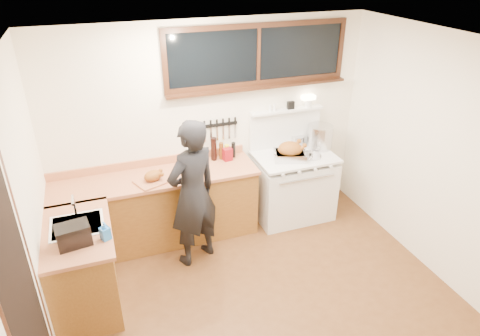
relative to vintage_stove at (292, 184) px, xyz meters
name	(u,v)px	position (x,y,z in m)	size (l,w,h in m)	color
ground_plane	(263,302)	(-1.00, -1.41, -0.48)	(4.00, 3.50, 0.02)	#553016
room_shell	(268,160)	(-1.00, -1.41, 1.18)	(4.10, 3.60, 2.65)	white
counter_back	(158,208)	(-1.80, 0.04, -0.01)	(2.44, 0.64, 1.00)	brown
counter_left	(83,267)	(-2.70, -0.79, -0.02)	(0.64, 1.09, 0.90)	brown
sink_unit	(78,230)	(-2.68, -0.71, 0.38)	(0.50, 0.45, 0.37)	white
vintage_stove	(292,184)	(0.00, 0.00, 0.00)	(1.02, 0.74, 1.59)	white
back_window	(258,62)	(-0.40, 0.31, 1.60)	(2.32, 0.13, 0.77)	black
left_doorway	(28,312)	(-2.99, -1.96, 0.62)	(0.02, 1.04, 2.17)	black
knife_strip	(220,126)	(-0.90, 0.32, 0.84)	(0.46, 0.03, 0.28)	black
man	(193,194)	(-1.47, -0.47, 0.41)	(0.75, 0.64, 1.74)	black
soap_bottle	(105,231)	(-2.43, -1.03, 0.52)	(0.11, 0.11, 0.18)	blue
toaster	(73,235)	(-2.70, -1.01, 0.53)	(0.32, 0.24, 0.20)	black
cutting_board	(153,177)	(-1.83, -0.09, 0.49)	(0.47, 0.41, 0.14)	#BF734C
roast_turkey	(290,152)	(-0.11, -0.09, 0.53)	(0.47, 0.41, 0.24)	silver
stockpot	(320,137)	(0.42, 0.10, 0.59)	(0.44, 0.44, 0.31)	silver
saucepan	(297,140)	(0.18, 0.27, 0.50)	(0.21, 0.31, 0.14)	silver
pot_lid	(310,155)	(0.18, -0.10, 0.45)	(0.31, 0.31, 0.04)	silver
coffee_tin	(227,154)	(-0.86, 0.15, 0.51)	(0.12, 0.10, 0.16)	maroon
pitcher	(192,155)	(-1.29, 0.26, 0.53)	(0.12, 0.12, 0.19)	white
bottle_cluster	(221,150)	(-0.93, 0.22, 0.56)	(0.32, 0.07, 0.30)	black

